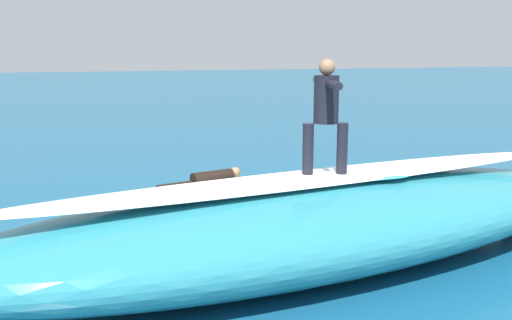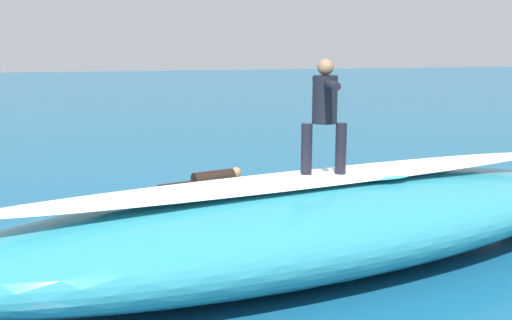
% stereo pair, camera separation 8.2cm
% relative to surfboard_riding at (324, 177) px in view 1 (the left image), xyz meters
% --- Properties ---
extents(ground_plane, '(120.00, 120.00, 0.00)m').
position_rel_surfboard_riding_xyz_m(ground_plane, '(0.18, -2.60, -1.20)').
color(ground_plane, '#145175').
extents(wave_crest, '(9.91, 4.20, 1.16)m').
position_rel_surfboard_riding_xyz_m(wave_crest, '(0.17, 0.03, -0.62)').
color(wave_crest, teal).
rests_on(wave_crest, ground_plane).
extents(wave_foam_lip, '(8.20, 2.27, 0.08)m').
position_rel_surfboard_riding_xyz_m(wave_foam_lip, '(0.17, 0.03, 0.00)').
color(wave_foam_lip, white).
rests_on(wave_foam_lip, wave_crest).
extents(surfboard_riding, '(2.29, 1.00, 0.07)m').
position_rel_surfboard_riding_xyz_m(surfboard_riding, '(0.00, 0.00, 0.00)').
color(surfboard_riding, '#33B2D1').
rests_on(surfboard_riding, wave_crest).
extents(surfer_riding, '(0.57, 1.37, 1.46)m').
position_rel_surfboard_riding_xyz_m(surfer_riding, '(0.00, 0.00, 0.89)').
color(surfer_riding, black).
rests_on(surfer_riding, surfboard_riding).
extents(surfboard_paddling, '(2.23, 1.06, 0.08)m').
position_rel_surfboard_riding_xyz_m(surfboard_paddling, '(0.45, -4.55, -1.16)').
color(surfboard_paddling, yellow).
rests_on(surfboard_paddling, ground_plane).
extents(surfer_paddling, '(1.78, 0.70, 0.32)m').
position_rel_surfboard_riding_xyz_m(surfer_paddling, '(0.58, -4.52, -0.98)').
color(surfer_paddling, black).
rests_on(surfer_paddling, surfboard_paddling).
extents(foam_patch_near, '(0.50, 0.62, 0.12)m').
position_rel_surfboard_riding_xyz_m(foam_patch_near, '(-0.74, -3.81, -1.14)').
color(foam_patch_near, white).
rests_on(foam_patch_near, ground_plane).
extents(foam_patch_mid, '(0.77, 0.67, 0.18)m').
position_rel_surfboard_riding_xyz_m(foam_patch_mid, '(0.50, -4.16, -1.11)').
color(foam_patch_mid, white).
rests_on(foam_patch_mid, ground_plane).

